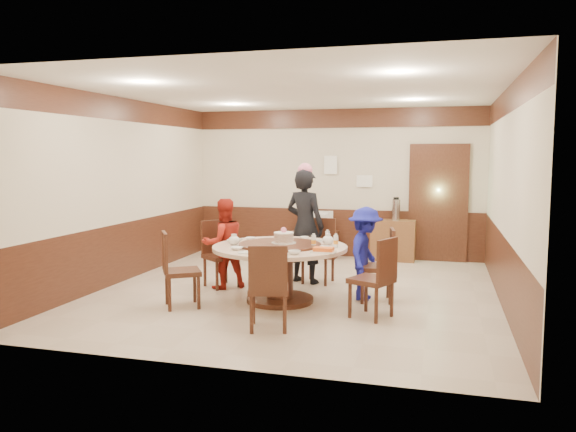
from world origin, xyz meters
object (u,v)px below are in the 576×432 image
(person_standing, at_px, (305,226))
(tv_stand, at_px, (315,244))
(banquet_table, at_px, (280,262))
(birthday_cake, at_px, (284,238))
(shrimp_platter, at_px, (324,250))
(side_cabinet, at_px, (393,240))
(person_blue, at_px, (365,254))
(television, at_px, (315,221))
(person_red, at_px, (224,244))
(thermos, at_px, (396,210))

(person_standing, xyz_separation_m, tv_stand, (-0.33, 2.15, -0.61))
(banquet_table, distance_m, birthday_cake, 0.33)
(person_standing, xyz_separation_m, shrimp_platter, (0.61, -1.57, -0.09))
(tv_stand, distance_m, side_cabinet, 1.47)
(person_blue, bearing_deg, television, 29.54)
(side_cabinet, bearing_deg, television, -178.83)
(person_blue, relative_size, tv_stand, 1.47)
(person_standing, distance_m, person_red, 1.27)
(birthday_cake, xyz_separation_m, shrimp_platter, (0.62, -0.39, -0.08))
(person_blue, distance_m, television, 3.23)
(banquet_table, relative_size, thermos, 4.65)
(person_standing, height_order, side_cabinet, person_standing)
(banquet_table, bearing_deg, birthday_cake, 36.57)
(person_red, distance_m, television, 2.92)
(shrimp_platter, xyz_separation_m, tv_stand, (-0.94, 3.72, -0.53))
(birthday_cake, relative_size, thermos, 0.85)
(birthday_cake, relative_size, television, 0.49)
(person_red, distance_m, person_blue, 2.07)
(shrimp_platter, distance_m, television, 3.83)
(television, distance_m, side_cabinet, 1.50)
(person_blue, relative_size, thermos, 3.29)
(banquet_table, distance_m, shrimp_platter, 0.79)
(person_blue, height_order, tv_stand, person_blue)
(shrimp_platter, bearing_deg, person_blue, 62.40)
(banquet_table, relative_size, person_standing, 1.02)
(person_blue, xyz_separation_m, shrimp_platter, (-0.41, -0.78, 0.15))
(person_blue, height_order, side_cabinet, person_blue)
(person_blue, distance_m, birthday_cake, 1.12)
(side_cabinet, bearing_deg, banquet_table, -109.30)
(banquet_table, height_order, shrimp_platter, shrimp_platter)
(person_red, bearing_deg, thermos, -169.04)
(shrimp_platter, height_order, thermos, thermos)
(side_cabinet, bearing_deg, tv_stand, -178.83)
(birthday_cake, xyz_separation_m, television, (-0.32, 3.32, -0.16))
(person_standing, bearing_deg, person_red, 51.47)
(person_standing, height_order, television, person_standing)
(birthday_cake, distance_m, thermos, 3.56)
(birthday_cake, bearing_deg, television, 95.54)
(banquet_table, bearing_deg, side_cabinet, 70.70)
(person_standing, relative_size, person_red, 1.32)
(banquet_table, distance_m, person_blue, 1.15)
(side_cabinet, relative_size, thermos, 2.11)
(shrimp_platter, bearing_deg, person_red, 151.90)
(tv_stand, bearing_deg, person_standing, -81.40)
(person_red, distance_m, tv_stand, 2.95)
(television, bearing_deg, shrimp_platter, 103.41)
(person_standing, height_order, shrimp_platter, person_standing)
(banquet_table, distance_m, television, 3.37)
(person_standing, bearing_deg, television, -62.73)
(tv_stand, xyz_separation_m, thermos, (1.51, 0.03, 0.69))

